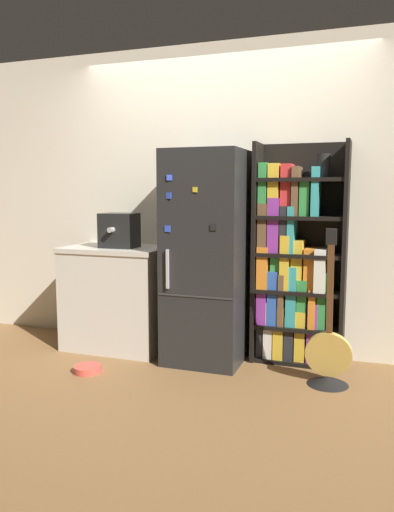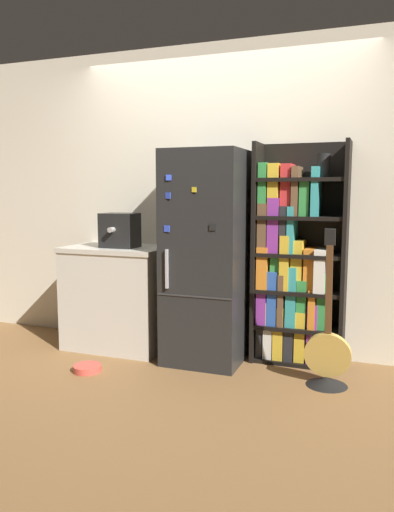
# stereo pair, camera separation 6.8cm
# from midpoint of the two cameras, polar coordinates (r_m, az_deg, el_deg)

# --- Properties ---
(ground_plane) EXTENTS (16.00, 16.00, 0.00)m
(ground_plane) POSITION_cam_midpoint_polar(r_m,az_deg,el_deg) (4.10, 0.22, -12.10)
(ground_plane) COLOR olive
(wall_back) EXTENTS (8.00, 0.05, 2.60)m
(wall_back) POSITION_cam_midpoint_polar(r_m,az_deg,el_deg) (4.32, 2.30, 6.48)
(wall_back) COLOR beige
(wall_back) RESTS_ON ground_plane
(refrigerator) EXTENTS (0.60, 0.68, 1.69)m
(refrigerator) POSITION_cam_midpoint_polar(r_m,az_deg,el_deg) (4.01, 0.79, -0.11)
(refrigerator) COLOR black
(refrigerator) RESTS_ON ground_plane
(bookshelf) EXTENTS (0.71, 0.33, 1.75)m
(bookshelf) POSITION_cam_midpoint_polar(r_m,az_deg,el_deg) (4.05, 10.42, -1.10)
(bookshelf) COLOR black
(bookshelf) RESTS_ON ground_plane
(kitchen_counter) EXTENTS (0.88, 0.61, 0.89)m
(kitchen_counter) POSITION_cam_midpoint_polar(r_m,az_deg,el_deg) (4.45, -9.46, -4.64)
(kitchen_counter) COLOR beige
(kitchen_counter) RESTS_ON ground_plane
(espresso_machine) EXTENTS (0.30, 0.28, 0.29)m
(espresso_machine) POSITION_cam_midpoint_polar(r_m,az_deg,el_deg) (4.29, -9.33, 2.90)
(espresso_machine) COLOR black
(espresso_machine) RESTS_ON kitchen_counter
(guitar) EXTENTS (0.33, 0.30, 1.13)m
(guitar) POSITION_cam_midpoint_polar(r_m,az_deg,el_deg) (3.72, 14.24, -11.69)
(guitar) COLOR black
(guitar) RESTS_ON ground_plane
(pet_bowl) EXTENTS (0.22, 0.22, 0.05)m
(pet_bowl) POSITION_cam_midpoint_polar(r_m,az_deg,el_deg) (4.00, -12.87, -12.40)
(pet_bowl) COLOR #D84C3F
(pet_bowl) RESTS_ON ground_plane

